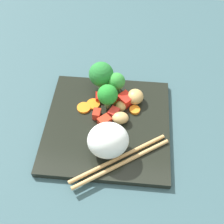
% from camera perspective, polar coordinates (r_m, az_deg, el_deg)
% --- Properties ---
extents(ground_plane, '(1.10, 1.10, 0.02)m').
position_cam_1_polar(ground_plane, '(0.67, -0.85, -3.37)').
color(ground_plane, '#355359').
extents(square_plate, '(0.27, 0.27, 0.01)m').
position_cam_1_polar(square_plate, '(0.66, -0.87, -2.51)').
color(square_plate, black).
rests_on(square_plate, ground_plane).
extents(rice_mound, '(0.09, 0.10, 0.07)m').
position_cam_1_polar(rice_mound, '(0.58, -0.75, -5.41)').
color(rice_mound, white).
rests_on(rice_mound, square_plate).
extents(broccoli_floret_0, '(0.05, 0.05, 0.06)m').
position_cam_1_polar(broccoli_floret_0, '(0.66, -0.85, 3.25)').
color(broccoli_floret_0, '#78B55F').
rests_on(broccoli_floret_0, square_plate).
extents(broccoli_floret_1, '(0.06, 0.06, 0.07)m').
position_cam_1_polar(broccoli_floret_1, '(0.69, -2.07, 7.15)').
color(broccoli_floret_1, '#71C15C').
rests_on(broccoli_floret_1, square_plate).
extents(broccoli_floret_2, '(0.04, 0.04, 0.06)m').
position_cam_1_polar(broccoli_floret_2, '(0.69, 0.87, 5.72)').
color(broccoli_floret_2, '#5D9849').
rests_on(broccoli_floret_2, square_plate).
extents(carrot_slice_0, '(0.03, 0.03, 0.01)m').
position_cam_1_polar(carrot_slice_0, '(0.69, 0.59, 2.21)').
color(carrot_slice_0, orange).
rests_on(carrot_slice_0, square_plate).
extents(carrot_slice_1, '(0.03, 0.03, 0.00)m').
position_cam_1_polar(carrot_slice_1, '(0.68, -5.38, 0.81)').
color(carrot_slice_1, orange).
rests_on(carrot_slice_1, square_plate).
extents(carrot_slice_2, '(0.03, 0.03, 0.01)m').
position_cam_1_polar(carrot_slice_2, '(0.67, 4.33, 0.40)').
color(carrot_slice_2, orange).
rests_on(carrot_slice_2, square_plate).
extents(carrot_slice_3, '(0.04, 0.04, 0.00)m').
position_cam_1_polar(carrot_slice_3, '(0.68, -3.58, 1.53)').
color(carrot_slice_3, orange).
rests_on(carrot_slice_3, square_plate).
extents(pepper_chunk_0, '(0.02, 0.02, 0.02)m').
position_cam_1_polar(pepper_chunk_0, '(0.66, -2.91, -0.39)').
color(pepper_chunk_0, red).
rests_on(pepper_chunk_0, square_plate).
extents(pepper_chunk_1, '(0.04, 0.04, 0.02)m').
position_cam_1_polar(pepper_chunk_1, '(0.68, 2.61, 2.38)').
color(pepper_chunk_1, red).
rests_on(pepper_chunk_1, square_plate).
extents(pepper_chunk_2, '(0.03, 0.03, 0.02)m').
position_cam_1_polar(pepper_chunk_2, '(0.65, -1.40, -1.41)').
color(pepper_chunk_2, red).
rests_on(pepper_chunk_2, square_plate).
extents(pepper_chunk_3, '(0.03, 0.02, 0.01)m').
position_cam_1_polar(pepper_chunk_3, '(0.69, -2.21, 2.90)').
color(pepper_chunk_3, red).
rests_on(pepper_chunk_3, square_plate).
extents(pepper_chunk_4, '(0.03, 0.03, 0.02)m').
position_cam_1_polar(pepper_chunk_4, '(0.66, 0.36, -0.21)').
color(pepper_chunk_4, red).
rests_on(pepper_chunk_4, square_plate).
extents(chicken_piece_0, '(0.03, 0.04, 0.02)m').
position_cam_1_polar(chicken_piece_0, '(0.65, 1.59, -1.12)').
color(chicken_piece_0, tan).
rests_on(chicken_piece_0, square_plate).
extents(chicken_piece_1, '(0.04, 0.03, 0.02)m').
position_cam_1_polar(chicken_piece_1, '(0.67, 1.64, 1.09)').
color(chicken_piece_1, tan).
rests_on(chicken_piece_1, square_plate).
extents(chicken_piece_2, '(0.04, 0.04, 0.03)m').
position_cam_1_polar(chicken_piece_2, '(0.68, 4.43, 2.93)').
color(chicken_piece_2, tan).
rests_on(chicken_piece_2, square_plate).
extents(chopstick_pair, '(0.14, 0.19, 0.01)m').
position_cam_1_polar(chopstick_pair, '(0.60, 1.57, -9.28)').
color(chopstick_pair, tan).
rests_on(chopstick_pair, square_plate).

